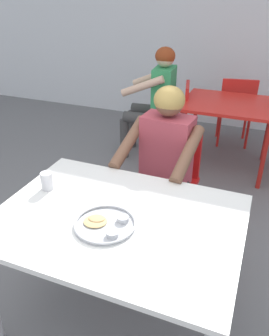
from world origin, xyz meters
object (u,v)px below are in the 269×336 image
diner_foreground (162,160)px  chair_red_left (174,116)px  chair_foreground (171,176)px  table_background_red (229,111)px  chair_red_far (236,107)px  drinking_cup (47,180)px  patron_background (155,94)px  thali_tray (105,224)px  table_foreground (117,228)px

diner_foreground → chair_red_left: bearing=102.1°
chair_foreground → table_background_red: 1.25m
chair_foreground → chair_red_far: bearing=81.8°
table_background_red → chair_red_far: size_ratio=1.11×
drinking_cup → chair_red_far: drinking_cup is taller
table_background_red → patron_background: (-0.79, -0.01, 0.09)m
table_background_red → chair_red_left: chair_red_left is taller
thali_tray → diner_foreground: bearing=88.6°
thali_tray → drinking_cup: 0.49m
table_foreground → drinking_cup: drinking_cup is taller
table_foreground → chair_red_far: bearing=84.4°
thali_tray → diner_foreground: diner_foreground is taller
chair_red_far → chair_red_left: bearing=-136.5°
table_background_red → chair_red_left: bearing=175.5°
thali_tray → patron_background: size_ratio=0.25×
table_foreground → chair_foreground: (0.01, 0.95, -0.20)m
chair_foreground → thali_tray: bearing=-91.9°
table_foreground → diner_foreground: 0.74m
table_foreground → table_background_red: bearing=83.1°
table_foreground → chair_red_left: 2.24m
drinking_cup → diner_foreground: (0.47, 0.64, -0.09)m
thali_tray → patron_background: (-0.51, 2.24, -0.03)m
drinking_cup → patron_background: size_ratio=0.08×
thali_tray → table_background_red: thali_tray is taller
chair_foreground → chair_red_far: size_ratio=0.96×
thali_tray → chair_red_far: chair_red_far is taller
table_foreground → drinking_cup: 0.50m
drinking_cup → diner_foreground: diner_foreground is taller
drinking_cup → diner_foreground: size_ratio=0.09×
table_background_red → patron_background: 0.80m
diner_foreground → chair_red_left: diner_foreground is taller
table_foreground → table_background_red: (0.26, 2.17, -0.04)m
table_foreground → drinking_cup: size_ratio=11.92×
chair_red_far → drinking_cup: bearing=-105.5°
thali_tray → chair_foreground: bearing=88.1°
chair_foreground → table_foreground: bearing=-90.7°
diner_foreground → chair_red_far: bearing=82.3°
table_foreground → patron_background: bearing=103.8°
diner_foreground → thali_tray: bearing=-91.4°
table_foreground → thali_tray: size_ratio=4.08×
table_background_red → table_foreground: bearing=-96.9°
table_foreground → diner_foreground: (-0.00, 0.74, 0.04)m
chair_red_left → chair_red_far: size_ratio=1.01×
patron_background → thali_tray: bearing=-77.2°
thali_tray → chair_red_far: (0.30, 2.86, -0.26)m
table_foreground → diner_foreground: bearing=90.1°
drinking_cup → table_background_red: drinking_cup is taller
chair_foreground → diner_foreground: (-0.01, -0.21, 0.24)m
chair_red_left → chair_red_far: 0.82m
thali_tray → drinking_cup: drinking_cup is taller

